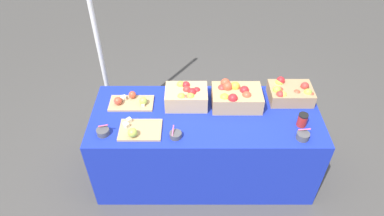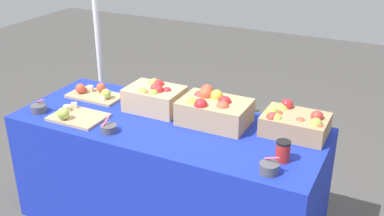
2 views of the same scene
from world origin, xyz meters
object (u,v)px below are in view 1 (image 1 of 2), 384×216
sample_bowl_mid (304,136)px  tent_pole (97,32)px  cutting_board_front (139,130)px  sample_bowl_near (176,135)px  sample_bowl_far (104,131)px  coffee_cup (303,120)px  apple_crate_right (188,96)px  apple_crate_left (291,93)px  cutting_board_back (132,101)px  apple_crate_middle (237,96)px

sample_bowl_mid → tent_pole: 1.97m
cutting_board_front → sample_bowl_near: 0.30m
sample_bowl_far → coffee_cup: 1.56m
apple_crate_right → sample_bowl_mid: 0.98m
apple_crate_left → apple_crate_right: 0.89m
sample_bowl_far → tent_pole: 0.97m
apple_crate_left → coffee_cup: apple_crate_left is taller
cutting_board_front → cutting_board_back: bearing=106.3°
cutting_board_front → apple_crate_right: bearing=42.0°
apple_crate_left → cutting_board_front: apple_crate_left is taller
apple_crate_left → sample_bowl_near: 1.07m
tent_pole → cutting_board_back: bearing=-56.6°
sample_bowl_near → tent_pole: tent_pole is taller
apple_crate_left → apple_crate_right: bearing=-176.0°
apple_crate_middle → cutting_board_back: size_ratio=1.11×
apple_crate_right → sample_bowl_mid: (0.89, -0.41, -0.06)m
cutting_board_back → apple_crate_left: bearing=2.7°
sample_bowl_near → apple_crate_right: bearing=78.3°
apple_crate_left → cutting_board_back: 1.36m
apple_crate_left → apple_crate_middle: size_ratio=0.88×
sample_bowl_mid → sample_bowl_far: 1.53m
apple_crate_left → apple_crate_right: size_ratio=1.04×
apple_crate_left → cutting_board_front: bearing=-162.4°
apple_crate_middle → sample_bowl_mid: 0.63m
sample_bowl_near → tent_pole: 1.22m
apple_crate_left → cutting_board_front: size_ratio=1.10×
sample_bowl_near → coffee_cup: (1.00, 0.13, 0.03)m
cutting_board_back → tent_pole: bearing=123.4°
apple_crate_left → tent_pole: tent_pole is taller
apple_crate_right → tent_pole: 1.01m
cutting_board_back → sample_bowl_far: 0.40m
cutting_board_front → cutting_board_back: cutting_board_front is taller
apple_crate_middle → apple_crate_right: size_ratio=1.17×
apple_crate_left → sample_bowl_far: 1.59m
tent_pole → apple_crate_left: bearing=-14.8°
sample_bowl_far → tent_pole: bearing=101.1°
apple_crate_left → coffee_cup: 0.33m
sample_bowl_far → coffee_cup: size_ratio=0.88×
sample_bowl_mid → coffee_cup: coffee_cup is taller
apple_crate_middle → coffee_cup: bearing=-26.8°
coffee_cup → apple_crate_right: bearing=164.0°
apple_crate_middle → apple_crate_right: bearing=179.0°
apple_crate_left → sample_bowl_far: bearing=-164.5°
sample_bowl_far → apple_crate_right: bearing=29.4°
sample_bowl_near → cutting_board_back: bearing=135.2°
coffee_cup → tent_pole: (-1.73, 0.77, 0.35)m
apple_crate_left → tent_pole: 1.79m
apple_crate_middle → coffee_cup: (0.50, -0.25, -0.03)m
cutting_board_front → tent_pole: (-0.44, 0.85, 0.38)m
cutting_board_front → sample_bowl_far: 0.27m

